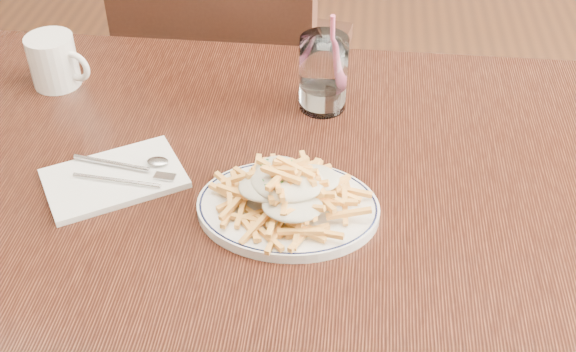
# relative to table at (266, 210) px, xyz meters

# --- Properties ---
(table) EXTENTS (1.20, 0.80, 0.75)m
(table) POSITION_rel_table_xyz_m (0.00, 0.00, 0.00)
(table) COLOR black
(table) RESTS_ON ground
(chair_far) EXTENTS (0.55, 0.55, 1.04)m
(chair_far) POSITION_rel_table_xyz_m (-0.18, 0.67, -0.08)
(chair_far) COLOR black
(chair_far) RESTS_ON ground
(fries_plate) EXTENTS (0.30, 0.27, 0.02)m
(fries_plate) POSITION_rel_table_xyz_m (0.05, -0.09, 0.09)
(fries_plate) COLOR white
(fries_plate) RESTS_ON table
(loaded_fries) EXTENTS (0.20, 0.16, 0.06)m
(loaded_fries) POSITION_rel_table_xyz_m (0.05, -0.09, 0.13)
(loaded_fries) COLOR #F1AC49
(loaded_fries) RESTS_ON fries_plate
(napkin) EXTENTS (0.24, 0.22, 0.01)m
(napkin) POSITION_rel_table_xyz_m (-0.23, -0.05, 0.08)
(napkin) COLOR silver
(napkin) RESTS_ON table
(cutlery) EXTENTS (0.18, 0.07, 0.01)m
(cutlery) POSITION_rel_table_xyz_m (-0.23, -0.04, 0.09)
(cutlery) COLOR silver
(cutlery) RESTS_ON napkin
(water_glass) EXTENTS (0.08, 0.08, 0.18)m
(water_glass) POSITION_rel_table_xyz_m (0.08, 0.19, 0.14)
(water_glass) COLOR white
(water_glass) RESTS_ON table
(coffee_mug) EXTENTS (0.12, 0.09, 0.10)m
(coffee_mug) POSITION_rel_table_xyz_m (-0.41, 0.22, 0.13)
(coffee_mug) COLOR white
(coffee_mug) RESTS_ON table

